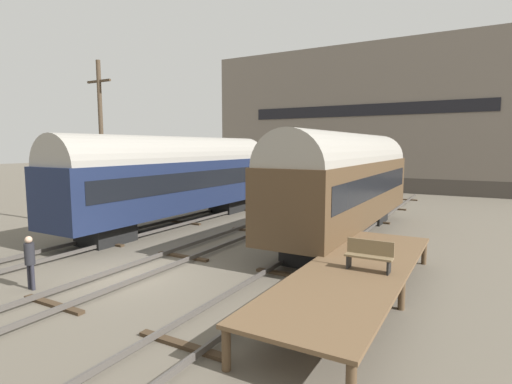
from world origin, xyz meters
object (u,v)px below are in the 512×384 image
Objects in this scene: train_car_navy at (178,175)px; bench at (369,254)px; person_worker at (30,257)px; utility_pole at (102,144)px; train_car_brown at (347,179)px.

train_car_navy is 14.87m from bench.
train_car_navy reaches higher than bench.
bench is at bearing 23.25° from person_worker.
bench is 11.00m from person_worker.
bench is 0.15× the size of utility_pole.
bench is (3.20, -8.32, -1.54)m from train_car_brown.
train_car_brown is 10.08m from train_car_navy.
train_car_brown reaches higher than bench.
utility_pole is (-12.71, -4.78, 1.82)m from train_car_brown.
utility_pole is (-15.91, 3.54, 3.36)m from bench.
train_car_navy is (-9.96, -1.56, -0.06)m from train_car_brown.
train_car_navy is at bearing 152.82° from bench.
train_car_navy is at bearing 105.40° from person_worker.
utility_pole is at bearing -159.39° from train_car_brown.
bench is at bearing -27.18° from train_car_navy.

